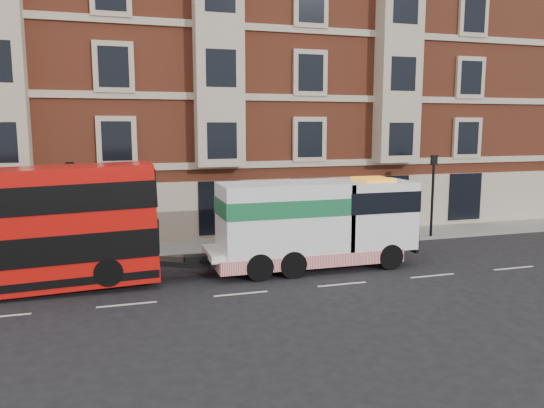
{
  "coord_description": "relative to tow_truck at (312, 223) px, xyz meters",
  "views": [
    {
      "loc": [
        -4.3,
        -18.05,
        6.07
      ],
      "look_at": [
        2.4,
        4.0,
        2.63
      ],
      "focal_mm": 35.0,
      "sensor_mm": 36.0,
      "label": 1
    }
  ],
  "objects": [
    {
      "name": "lamp_post_west",
      "position": [
        -9.73,
        3.66,
        0.7
      ],
      "size": [
        0.35,
        0.15,
        4.35
      ],
      "color": "black",
      "rests_on": "sidewalk"
    },
    {
      "name": "tow_truck",
      "position": [
        0.0,
        0.0,
        0.0
      ],
      "size": [
        8.92,
        2.64,
        3.72
      ],
      "color": "white",
      "rests_on": "ground"
    },
    {
      "name": "ground",
      "position": [
        -3.73,
        -2.54,
        -1.97
      ],
      "size": [
        120.0,
        120.0,
        0.0
      ],
      "primitive_type": "plane",
      "color": "black",
      "rests_on": "ground"
    },
    {
      "name": "pedestrian",
      "position": [
        -12.14,
        4.57,
        -0.91
      ],
      "size": [
        0.74,
        0.57,
        1.82
      ],
      "primitive_type": "imported",
      "rotation": [
        0.0,
        0.0,
        -0.21
      ],
      "color": "#1B2D37",
      "rests_on": "sidewalk"
    },
    {
      "name": "sidewalk",
      "position": [
        -3.73,
        4.96,
        -1.9
      ],
      "size": [
        90.0,
        3.0,
        0.15
      ],
      "primitive_type": "cube",
      "color": "slate",
      "rests_on": "ground"
    },
    {
      "name": "lamp_post_east",
      "position": [
        8.27,
        3.66,
        0.7
      ],
      "size": [
        0.35,
        0.15,
        4.35
      ],
      "color": "black",
      "rests_on": "sidewalk"
    },
    {
      "name": "victorian_terrace",
      "position": [
        -3.23,
        12.46,
        8.09
      ],
      "size": [
        45.0,
        12.0,
        20.4
      ],
      "color": "brown",
      "rests_on": "ground"
    }
  ]
}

